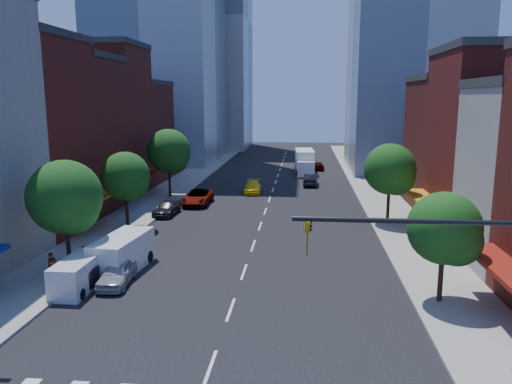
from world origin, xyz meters
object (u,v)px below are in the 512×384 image
at_px(parked_car_rear, 167,208).
at_px(taxi, 253,187).
at_px(traffic_car_oncoming, 311,180).
at_px(parked_car_third, 198,197).
at_px(cargo_van_near, 78,275).
at_px(cargo_van_far, 121,254).
at_px(parked_car_second, 82,280).
at_px(box_truck, 305,163).
at_px(parked_car_front, 117,273).
at_px(pedestrian_far, 84,258).
at_px(traffic_car_far, 318,166).
at_px(pedestrian_near, 52,265).

distance_m(parked_car_rear, taxi, 14.32).
distance_m(taxi, traffic_car_oncoming, 9.14).
distance_m(parked_car_third, parked_car_rear, 5.41).
xyz_separation_m(cargo_van_near, taxi, (7.20, 31.91, -0.25)).
bearing_deg(parked_car_rear, cargo_van_near, -87.48).
bearing_deg(taxi, cargo_van_far, -104.78).
height_order(cargo_van_near, traffic_car_oncoming, cargo_van_near).
bearing_deg(parked_car_third, parked_car_rear, -111.14).
relative_size(parked_car_second, box_truck, 0.45).
distance_m(parked_car_third, traffic_car_oncoming, 17.99).
bearing_deg(parked_car_front, cargo_van_near, -155.16).
xyz_separation_m(parked_car_third, taxi, (5.20, 7.35, -0.10)).
height_order(parked_car_rear, pedestrian_far, pedestrian_far).
relative_size(parked_car_third, traffic_car_far, 1.45).
xyz_separation_m(cargo_van_near, pedestrian_near, (-2.40, 1.52, -0.00)).
relative_size(box_truck, pedestrian_near, 5.59).
height_order(parked_car_third, pedestrian_far, pedestrian_far).
xyz_separation_m(parked_car_rear, box_truck, (13.41, 28.64, 1.01)).
height_order(parked_car_front, taxi, parked_car_front).
xyz_separation_m(parked_car_third, traffic_car_oncoming, (12.22, 13.20, -0.01)).
distance_m(parked_car_second, parked_car_rear, 19.55).
bearing_deg(traffic_car_far, parked_car_second, 67.78).
height_order(parked_car_third, parked_car_rear, parked_car_third).
bearing_deg(pedestrian_near, traffic_car_oncoming, 4.13).
distance_m(parked_car_front, pedestrian_near, 4.42).
distance_m(parked_car_second, taxi, 32.67).
relative_size(taxi, pedestrian_far, 2.99).
height_order(parked_car_front, cargo_van_near, cargo_van_near).
height_order(cargo_van_near, box_truck, box_truck).
bearing_deg(parked_car_second, traffic_car_far, 78.51).
xyz_separation_m(parked_car_second, parked_car_rear, (-0.26, 19.55, 0.01)).
relative_size(cargo_van_far, box_truck, 0.65).
height_order(parked_car_second, box_truck, box_truck).
bearing_deg(traffic_car_far, parked_car_rear, 58.69).
relative_size(parked_car_second, cargo_van_near, 0.89).
bearing_deg(parked_car_second, cargo_van_far, 76.23).
distance_m(parked_car_rear, pedestrian_far, 16.56).
xyz_separation_m(cargo_van_near, cargo_van_far, (1.42, 3.45, 0.23)).
bearing_deg(taxi, parked_car_second, -105.57).
bearing_deg(parked_car_third, pedestrian_near, -100.25).
relative_size(cargo_van_near, pedestrian_near, 2.82).
distance_m(taxi, box_truck, 17.43).
relative_size(taxi, box_truck, 0.54).
bearing_deg(taxi, box_truck, 65.83).
relative_size(parked_car_front, parked_car_second, 1.05).
distance_m(parked_car_rear, pedestrian_near, 18.17).
distance_m(parked_car_front, traffic_car_oncoming, 38.65).
bearing_deg(parked_car_third, traffic_car_oncoming, 47.75).
relative_size(parked_car_rear, box_truck, 0.52).
relative_size(parked_car_third, pedestrian_near, 3.58).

